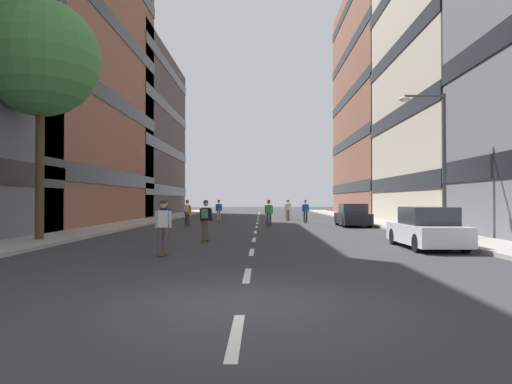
# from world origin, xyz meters

# --- Properties ---
(ground_plane) EXTENTS (162.55, 162.55, 0.00)m
(ground_plane) POSITION_xyz_m (0.00, 27.09, 0.00)
(ground_plane) COLOR #333335
(sidewalk_left) EXTENTS (2.69, 74.50, 0.14)m
(sidewalk_left) POSITION_xyz_m (-8.96, 30.48, 0.07)
(sidewalk_left) COLOR #9E9991
(sidewalk_left) RESTS_ON ground_plane
(sidewalk_right) EXTENTS (2.69, 74.50, 0.14)m
(sidewalk_right) POSITION_xyz_m (8.96, 30.48, 0.07)
(sidewalk_right) COLOR #9E9991
(sidewalk_right) RESTS_ON ground_plane
(lane_markings) EXTENTS (0.16, 62.20, 0.01)m
(lane_markings) POSITION_xyz_m (0.00, 28.00, 0.00)
(lane_markings) COLOR silver
(lane_markings) RESTS_ON ground_plane
(building_left_mid) EXTENTS (15.19, 23.86, 22.43)m
(building_left_mid) POSITION_xyz_m (-17.84, 26.70, 11.31)
(building_left_mid) COLOR brown
(building_left_mid) RESTS_ON ground_plane
(building_left_far) EXTENTS (15.19, 22.79, 18.69)m
(building_left_far) POSITION_xyz_m (-17.84, 46.54, 9.44)
(building_left_far) COLOR #4C4744
(building_left_far) RESTS_ON ground_plane
(building_right_mid) EXTENTS (15.19, 17.11, 29.65)m
(building_right_mid) POSITION_xyz_m (17.84, 26.70, 14.92)
(building_right_mid) COLOR #BCB29E
(building_right_mid) RESTS_ON ground_plane
(building_right_far) EXTENTS (15.19, 23.49, 26.28)m
(building_right_far) POSITION_xyz_m (17.84, 46.54, 13.23)
(building_right_far) COLOR brown
(building_right_far) RESTS_ON ground_plane
(parked_car_near) EXTENTS (1.82, 4.40, 1.52)m
(parked_car_near) POSITION_xyz_m (6.42, 23.69, 0.70)
(parked_car_near) COLOR black
(parked_car_near) RESTS_ON ground_plane
(parked_car_mid) EXTENTS (1.82, 4.40, 1.52)m
(parked_car_mid) POSITION_xyz_m (6.42, 9.34, 0.70)
(parked_car_mid) COLOR silver
(parked_car_mid) RESTS_ON ground_plane
(street_tree_near) EXTENTS (4.90, 4.90, 10.07)m
(street_tree_near) POSITION_xyz_m (-8.96, 11.57, 7.73)
(street_tree_near) COLOR #4C3823
(street_tree_near) RESTS_ON sidewalk_left
(streetlamp_right) EXTENTS (2.13, 0.30, 6.50)m
(streetlamp_right) POSITION_xyz_m (8.32, 13.58, 4.14)
(streetlamp_right) COLOR #3F3F44
(streetlamp_right) RESTS_ON sidewalk_right
(skater_0) EXTENTS (0.56, 0.92, 1.78)m
(skater_0) POSITION_xyz_m (-2.06, 12.07, 1.02)
(skater_0) COLOR brown
(skater_0) RESTS_ON ground_plane
(skater_1) EXTENTS (0.57, 0.92, 1.78)m
(skater_1) POSITION_xyz_m (-4.58, 23.13, 1.02)
(skater_1) COLOR brown
(skater_1) RESTS_ON ground_plane
(skater_2) EXTENTS (0.55, 0.91, 1.78)m
(skater_2) POSITION_xyz_m (-2.84, 7.06, 0.98)
(skater_2) COLOR brown
(skater_2) RESTS_ON ground_plane
(skater_3) EXTENTS (0.56, 0.92, 1.78)m
(skater_3) POSITION_xyz_m (3.70, 28.45, 0.98)
(skater_3) COLOR brown
(skater_3) RESTS_ON ground_plane
(skater_4) EXTENTS (0.53, 0.90, 1.78)m
(skater_4) POSITION_xyz_m (-3.19, 30.93, 0.98)
(skater_4) COLOR brown
(skater_4) RESTS_ON ground_plane
(skater_5) EXTENTS (0.54, 0.91, 1.78)m
(skater_5) POSITION_xyz_m (0.81, 22.84, 0.98)
(skater_5) COLOR brown
(skater_5) RESTS_ON ground_plane
(skater_6) EXTENTS (0.56, 0.92, 1.78)m
(skater_6) POSITION_xyz_m (-4.20, 14.07, 1.02)
(skater_6) COLOR brown
(skater_6) RESTS_ON ground_plane
(skater_7) EXTENTS (0.57, 0.92, 1.78)m
(skater_7) POSITION_xyz_m (2.59, 32.29, 0.98)
(skater_7) COLOR brown
(skater_7) RESTS_ON ground_plane
(skater_8) EXTENTS (0.57, 0.92, 1.78)m
(skater_8) POSITION_xyz_m (2.70, 35.57, 1.02)
(skater_8) COLOR brown
(skater_8) RESTS_ON ground_plane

